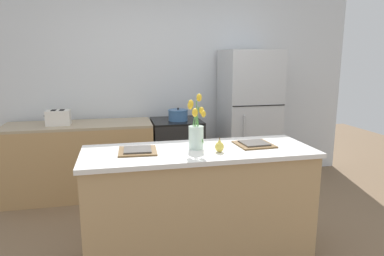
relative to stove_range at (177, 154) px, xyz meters
name	(u,v)px	position (x,y,z in m)	size (l,w,h in m)	color
back_wall	(163,80)	(-0.10, 0.40, 0.91)	(5.20, 0.08, 2.70)	silver
kitchen_island	(199,205)	(-0.10, -1.60, 0.03)	(1.80, 0.66, 0.93)	tan
back_counter	(81,160)	(-1.16, 0.00, 0.00)	(1.68, 0.60, 0.88)	tan
stove_range	(177,154)	(0.00, 0.00, 0.00)	(0.60, 0.61, 0.88)	black
refrigerator	(248,118)	(0.95, 0.00, 0.43)	(0.68, 0.67, 1.73)	#B7BABC
flower_vase	(196,131)	(-0.12, -1.58, 0.63)	(0.12, 0.14, 0.43)	silver
pear_figurine	(219,146)	(0.03, -1.71, 0.54)	(0.07, 0.07, 0.11)	#E5CC4C
plate_setting_left	(138,150)	(-0.57, -1.57, 0.50)	(0.30, 0.30, 0.02)	brown
plate_setting_right	(254,144)	(0.37, -1.57, 0.50)	(0.30, 0.30, 0.02)	brown
toaster	(58,118)	(-1.37, -0.03, 0.53)	(0.28, 0.18, 0.17)	silver
cooking_pot	(178,115)	(0.01, -0.04, 0.51)	(0.24, 0.24, 0.16)	#386093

